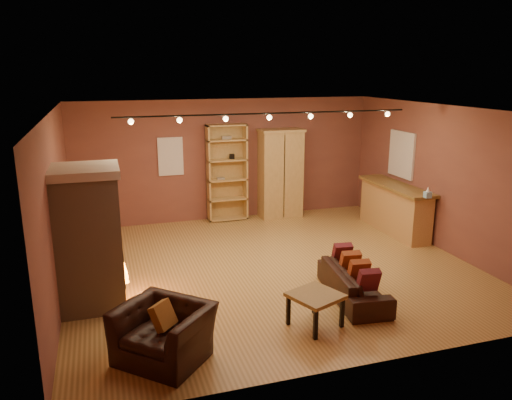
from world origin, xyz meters
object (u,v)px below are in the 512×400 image
object	(u,v)px
fireplace	(90,238)
bar_counter	(394,208)
loveseat	(354,277)
bookcase	(226,172)
armoire	(280,173)
coffee_table	(315,299)
armchair	(163,324)

from	to	relation	value
fireplace	bar_counter	bearing A→B (deg)	15.37
fireplace	loveseat	size ratio (longest dim) A/B	1.24
bookcase	armoire	xyz separation A→B (m)	(1.28, -0.15, -0.08)
bookcase	armoire	distance (m)	1.30
bookcase	coffee_table	bearing A→B (deg)	-91.01
fireplace	coffee_table	distance (m)	3.38
loveseat	fireplace	bearing A→B (deg)	82.92
armoire	loveseat	distance (m)	4.63
bookcase	coffee_table	world-z (taller)	bookcase
armoire	loveseat	size ratio (longest dim) A/B	1.23
armchair	bar_counter	bearing A→B (deg)	76.01
bar_counter	bookcase	bearing A→B (deg)	148.11
armchair	coffee_table	size ratio (longest dim) A/B	1.51
bookcase	armoire	size ratio (longest dim) A/B	1.07
fireplace	coffee_table	xyz separation A→B (m)	(2.91, -1.59, -0.66)
loveseat	coffee_table	world-z (taller)	loveseat
armoire	loveseat	xyz separation A→B (m)	(-0.46, -4.56, -0.72)
loveseat	armchair	world-z (taller)	armchair
fireplace	armchair	world-z (taller)	fireplace
bar_counter	coffee_table	world-z (taller)	bar_counter
armoire	loveseat	bearing A→B (deg)	-95.76
bar_counter	loveseat	size ratio (longest dim) A/B	1.28
fireplace	coffee_table	world-z (taller)	fireplace
fireplace	bar_counter	size ratio (longest dim) A/B	0.97
bookcase	armoire	bearing A→B (deg)	-6.59
armoire	armchair	world-z (taller)	armoire
bar_counter	loveseat	distance (m)	3.62
bookcase	loveseat	bearing A→B (deg)	-80.06
loveseat	coffee_table	bearing A→B (deg)	130.98
bar_counter	coffee_table	xyz separation A→B (m)	(-3.33, -3.30, -0.13)
armoire	bar_counter	world-z (taller)	armoire
bar_counter	coffee_table	bearing A→B (deg)	-135.27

